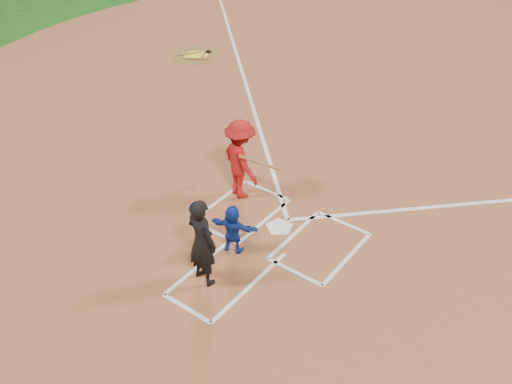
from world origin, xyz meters
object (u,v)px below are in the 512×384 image
Objects in this scene: umpire at (202,242)px; batter_at_plate at (241,160)px; home_plate at (279,227)px; catcher at (233,229)px; on_deck_circle at (196,55)px.

batter_at_plate reaches higher than umpire.
catcher reaches higher than home_plate.
umpire reaches higher than home_plate.
batter_at_plate is (-1.11, 2.51, 0.03)m from umpire.
catcher is at bearing -44.22° from on_deck_circle.
on_deck_circle is 10.16m from catcher.
umpire is (0.08, -0.95, 0.37)m from catcher.
home_plate is 0.58× the size of catcher.
catcher is (-0.32, -1.11, 0.51)m from home_plate.
home_plate is 0.33× the size of batter_at_plate.
batter_at_plate reaches higher than catcher.
home_plate is 9.66m from on_deck_circle.
home_plate is at bearing -18.39° from batter_at_plate.
home_plate is 0.34× the size of umpire.
catcher is 0.57× the size of batter_at_plate.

